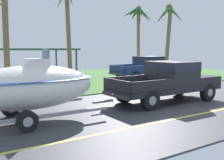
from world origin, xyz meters
TOP-DOWN VIEW (x-y plane):
  - ground at (0.00, 8.38)m, footprint 36.00×22.00m
  - pickup_truck_towing at (0.58, 0.57)m, footprint 5.59×2.07m
  - boat_on_trailer at (-5.84, 0.57)m, footprint 5.65×2.32m
  - parked_pickup_background at (5.68, 8.11)m, footprint 5.55×2.14m
  - carport_awning at (-2.32, 13.23)m, footprint 6.78×4.80m
  - palm_tree_mid at (11.82, 12.07)m, footprint 3.08×2.70m
  - palm_tree_far_left at (9.11, 13.77)m, footprint 3.23×2.82m
  - palm_tree_far_right at (-0.24, 10.24)m, footprint 3.05×2.61m

SIDE VIEW (x-z plane):
  - ground at x=0.00m, z-range -0.07..0.04m
  - parked_pickup_background at x=5.68m, z-range 0.11..1.94m
  - pickup_truck_towing at x=0.58m, z-range 0.11..1.94m
  - boat_on_trailer at x=-5.84m, z-range -0.04..2.38m
  - carport_awning at x=-2.32m, z-range 1.11..3.56m
  - palm_tree_mid at x=11.82m, z-range 1.66..8.67m
  - palm_tree_far_left at x=9.11m, z-range 1.98..8.77m
  - palm_tree_far_right at x=-0.24m, z-range 1.92..9.13m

